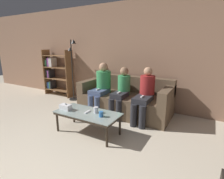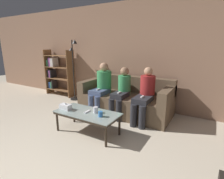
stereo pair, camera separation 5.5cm
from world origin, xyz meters
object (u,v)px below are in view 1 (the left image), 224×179
at_px(cup_near_right, 96,110).
at_px(seated_person_mid_left, 121,91).
at_px(bookshelf, 55,72).
at_px(seated_person_left_end, 101,86).
at_px(couch, 126,100).
at_px(seated_person_mid_right, 145,93).
at_px(standing_lamp, 73,64).
at_px(game_remote, 88,112).
at_px(coffee_table, 88,114).
at_px(cup_near_left, 101,114).
at_px(tissue_box, 66,107).

xyz_separation_m(cup_near_right, seated_person_mid_left, (0.02, 0.97, 0.13)).
xyz_separation_m(bookshelf, seated_person_left_end, (2.09, -0.52, -0.10)).
bearing_deg(couch, bookshelf, 173.10).
bearing_deg(seated_person_left_end, seated_person_mid_right, -2.13).
bearing_deg(cup_near_right, standing_lamp, 141.52).
bearing_deg(couch, game_remote, -97.34).
xyz_separation_m(coffee_table, cup_near_left, (0.32, -0.05, 0.09)).
relative_size(cup_near_left, game_remote, 0.63).
distance_m(bookshelf, seated_person_mid_left, 2.69).
bearing_deg(game_remote, cup_near_left, -8.27).
xyz_separation_m(coffee_table, seated_person_mid_left, (0.16, 1.03, 0.22)).
xyz_separation_m(cup_near_left, cup_near_right, (-0.17, 0.10, 0.01)).
bearing_deg(cup_near_right, seated_person_left_end, 117.80).
height_order(couch, tissue_box, couch).
xyz_separation_m(cup_near_left, standing_lamp, (-1.90, 1.48, 0.61)).
distance_m(cup_near_left, bookshelf, 3.24).
bearing_deg(standing_lamp, couch, -5.77).
xyz_separation_m(bookshelf, seated_person_mid_left, (2.63, -0.55, -0.15)).
bearing_deg(seated_person_mid_left, cup_near_left, -81.63).
height_order(cup_near_left, standing_lamp, standing_lamp).
bearing_deg(seated_person_mid_left, couch, 90.00).
height_order(bookshelf, standing_lamp, standing_lamp).
bearing_deg(tissue_box, seated_person_left_end, 87.26).
bearing_deg(game_remote, tissue_box, -168.17).
xyz_separation_m(cup_near_right, seated_person_left_end, (-0.53, 1.00, 0.18)).
height_order(cup_near_left, game_remote, cup_near_left).
relative_size(cup_near_left, bookshelf, 0.07).
relative_size(couch, seated_person_mid_right, 1.85).
height_order(couch, bookshelf, bookshelf).
distance_m(coffee_table, seated_person_mid_right, 1.26).
bearing_deg(seated_person_mid_left, cup_near_right, -90.99).
bearing_deg(game_remote, cup_near_right, 21.05).
relative_size(tissue_box, standing_lamp, 0.13).
xyz_separation_m(coffee_table, bookshelf, (-2.47, 1.57, 0.37)).
relative_size(coffee_table, tissue_box, 5.34).
xyz_separation_m(cup_near_left, bookshelf, (-2.79, 1.62, 0.28)).
bearing_deg(seated_person_left_end, couch, 20.09).
relative_size(seated_person_left_end, seated_person_mid_left, 1.07).
bearing_deg(seated_person_mid_right, game_remote, -124.79).
bearing_deg(seated_person_mid_left, standing_lamp, 166.93).
distance_m(standing_lamp, seated_person_left_end, 1.33).
distance_m(couch, cup_near_right, 1.21).
relative_size(couch, seated_person_left_end, 1.79).
relative_size(cup_near_left, tissue_box, 0.43).
bearing_deg(cup_near_right, tissue_box, -165.80).
distance_m(coffee_table, game_remote, 0.05).
distance_m(tissue_box, game_remote, 0.45).
height_order(coffee_table, bookshelf, bookshelf).
height_order(standing_lamp, seated_person_mid_left, standing_lamp).
xyz_separation_m(couch, standing_lamp, (-1.75, 0.18, 0.74)).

